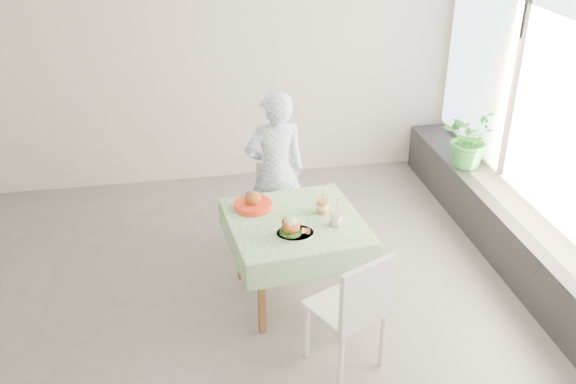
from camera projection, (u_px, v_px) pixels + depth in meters
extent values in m
plane|color=#5D5A58|center=(207.00, 310.00, 5.27)|extent=(6.00, 6.00, 0.00)
cube|color=beige|center=(183.00, 60.00, 6.80)|extent=(6.00, 0.02, 2.80)
cube|color=beige|center=(574.00, 127.00, 5.10)|extent=(0.02, 5.00, 2.80)
cube|color=black|center=(526.00, 251.00, 5.60)|extent=(0.40, 4.80, 0.50)
cube|color=brown|center=(295.00, 223.00, 5.12)|extent=(0.99, 0.99, 0.04)
cube|color=white|center=(295.00, 221.00, 5.11)|extent=(1.14, 1.14, 0.01)
cube|color=white|center=(278.00, 210.00, 5.91)|extent=(0.44, 0.44, 0.04)
cube|color=white|center=(277.00, 181.00, 5.97)|extent=(0.39, 0.10, 0.39)
cube|color=white|center=(346.00, 308.00, 4.52)|extent=(0.61, 0.61, 0.04)
cube|color=white|center=(367.00, 293.00, 4.26)|extent=(0.43, 0.24, 0.45)
imported|color=#8AABDE|center=(275.00, 172.00, 5.81)|extent=(0.61, 0.44, 1.55)
cylinder|color=white|center=(295.00, 234.00, 4.90)|extent=(0.30, 0.30, 0.02)
cylinder|color=#1E4F13|center=(291.00, 232.00, 4.89)|extent=(0.16, 0.16, 0.02)
ellipsoid|color=#9E5526|center=(291.00, 227.00, 4.87)|extent=(0.14, 0.13, 0.11)
ellipsoid|color=white|center=(291.00, 222.00, 4.85)|extent=(0.10, 0.09, 0.07)
cylinder|color=maroon|center=(307.00, 231.00, 4.90)|extent=(0.05, 0.05, 0.03)
cylinder|color=white|center=(322.00, 205.00, 5.18)|extent=(0.10, 0.10, 0.15)
cylinder|color=orange|center=(322.00, 207.00, 5.19)|extent=(0.09, 0.09, 0.11)
cylinder|color=white|center=(322.00, 197.00, 5.14)|extent=(0.11, 0.11, 0.01)
cylinder|color=gold|center=(323.00, 191.00, 5.12)|extent=(0.01, 0.04, 0.20)
cylinder|color=white|center=(336.00, 217.00, 5.01)|extent=(0.09, 0.09, 0.14)
cylinder|color=#EEE9C8|center=(336.00, 219.00, 5.01)|extent=(0.08, 0.08, 0.10)
cylinder|color=white|center=(336.00, 209.00, 4.97)|extent=(0.10, 0.10, 0.01)
cylinder|color=gold|center=(337.00, 204.00, 4.95)|extent=(0.01, 0.03, 0.19)
cylinder|color=red|center=(253.00, 205.00, 5.27)|extent=(0.31, 0.31, 0.05)
cylinder|color=white|center=(253.00, 204.00, 5.27)|extent=(0.26, 0.26, 0.02)
ellipsoid|color=#9E5526|center=(253.00, 198.00, 5.24)|extent=(0.14, 0.13, 0.12)
imported|color=#287A31|center=(469.00, 137.00, 6.45)|extent=(0.73, 0.72, 0.61)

